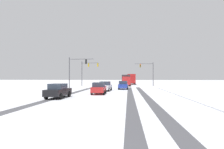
{
  "coord_description": "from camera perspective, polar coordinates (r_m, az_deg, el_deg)",
  "views": [
    {
      "loc": [
        2.72,
        -4.58,
        2.33
      ],
      "look_at": [
        0.0,
        24.74,
        2.8
      ],
      "focal_mm": 28.51,
      "sensor_mm": 36.0,
      "label": 1
    }
  ],
  "objects": [
    {
      "name": "traffic_signal_far_right",
      "position": [
        50.17,
        11.53,
        1.44
      ],
      "size": [
        5.15,
        0.56,
        6.5
      ],
      "color": "#47474C",
      "rests_on": "ground"
    },
    {
      "name": "wheel_track_left_lane",
      "position": [
        22.47,
        10.73,
        -6.84
      ],
      "size": [
        0.87,
        38.87,
        0.01
      ],
      "primitive_type": "cube",
      "color": "#4C4C51",
      "rests_on": "ground"
    },
    {
      "name": "car_black_fourth",
      "position": [
        21.05,
        -16.87,
        -5.0
      ],
      "size": [
        1.91,
        4.14,
        1.62
      ],
      "color": "black",
      "rests_on": "ground"
    },
    {
      "name": "traffic_signal_near_left",
      "position": [
        37.56,
        -11.55,
        2.22
      ],
      "size": [
        5.18,
        0.38,
        6.5
      ],
      "color": "#47474C",
      "rests_on": "ground"
    },
    {
      "name": "box_truck_delivery",
      "position": [
        48.93,
        4.47,
        -1.72
      ],
      "size": [
        2.56,
        7.49,
        3.02
      ],
      "color": "red",
      "rests_on": "ground"
    },
    {
      "name": "sidewalk_kerb_right",
      "position": [
        22.18,
        27.19,
        -6.69
      ],
      "size": [
        4.0,
        38.87,
        0.12
      ],
      "primitive_type": "cube",
      "color": "white",
      "rests_on": "ground"
    },
    {
      "name": "car_red_third",
      "position": [
        24.95,
        -4.24,
        -4.39
      ],
      "size": [
        1.97,
        4.17,
        1.62
      ],
      "color": "red",
      "rests_on": "ground"
    },
    {
      "name": "wheel_track_center",
      "position": [
        23.82,
        -14.95,
        -6.49
      ],
      "size": [
        1.01,
        38.87,
        0.01
      ],
      "primitive_type": "cube",
      "color": "#4C4C51",
      "rests_on": "ground"
    },
    {
      "name": "traffic_signal_far_left",
      "position": [
        47.14,
        -7.83,
        1.83
      ],
      "size": [
        4.61,
        0.52,
        6.5
      ],
      "color": "#47474C",
      "rests_on": "ground"
    },
    {
      "name": "car_blue_lead",
      "position": [
        34.92,
        3.61,
        -3.4
      ],
      "size": [
        1.87,
        4.12,
        1.62
      ],
      "color": "#233899",
      "rests_on": "ground"
    },
    {
      "name": "wheel_track_right_lane",
      "position": [
        22.37,
        5.93,
        -6.88
      ],
      "size": [
        0.82,
        38.87,
        0.01
      ],
      "primitive_type": "cube",
      "color": "#4C4C51",
      "rests_on": "ground"
    },
    {
      "name": "bus_oncoming",
      "position": [
        61.19,
        6.12,
        -1.22
      ],
      "size": [
        2.83,
        11.05,
        3.38
      ],
      "color": "#B21E1E",
      "rests_on": "ground"
    },
    {
      "name": "car_white_second",
      "position": [
        30.39,
        -2.19,
        -3.77
      ],
      "size": [
        2.02,
        4.19,
        1.62
      ],
      "color": "silver",
      "rests_on": "ground"
    }
  ]
}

